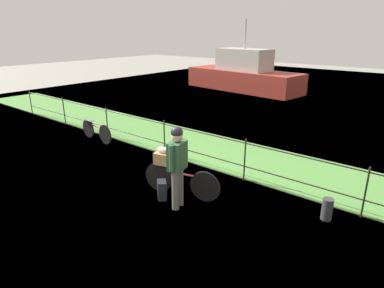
{
  "coord_description": "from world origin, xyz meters",
  "views": [
    {
      "loc": [
        4.84,
        -4.48,
        3.37
      ],
      "look_at": [
        0.32,
        1.06,
        0.9
      ],
      "focal_mm": 30.95,
      "sensor_mm": 36.0,
      "label": 1
    }
  ],
  "objects_px": {
    "cyclist_person": "(177,160)",
    "mooring_bollard": "(327,209)",
    "terrier_dog": "(164,150)",
    "bicycle_main": "(180,181)",
    "bicycle_parked": "(96,131)",
    "wooden_crate": "(163,159)",
    "moored_boat_near": "(243,75)",
    "backpack_on_paving": "(162,190)"
  },
  "relations": [
    {
      "from": "cyclist_person",
      "to": "mooring_bollard",
      "type": "distance_m",
      "value": 2.95
    },
    {
      "from": "cyclist_person",
      "to": "terrier_dog",
      "type": "bearing_deg",
      "value": 154.77
    },
    {
      "from": "bicycle_main",
      "to": "mooring_bollard",
      "type": "bearing_deg",
      "value": 20.2
    },
    {
      "from": "mooring_bollard",
      "to": "bicycle_parked",
      "type": "relative_size",
      "value": 0.27
    },
    {
      "from": "terrier_dog",
      "to": "mooring_bollard",
      "type": "distance_m",
      "value": 3.39
    },
    {
      "from": "mooring_bollard",
      "to": "bicycle_parked",
      "type": "distance_m",
      "value": 7.28
    },
    {
      "from": "wooden_crate",
      "to": "moored_boat_near",
      "type": "height_order",
      "value": "moored_boat_near"
    },
    {
      "from": "bicycle_parked",
      "to": "moored_boat_near",
      "type": "bearing_deg",
      "value": 96.63
    },
    {
      "from": "bicycle_main",
      "to": "mooring_bollard",
      "type": "xyz_separation_m",
      "value": [
        2.74,
        1.01,
        -0.13
      ]
    },
    {
      "from": "wooden_crate",
      "to": "backpack_on_paving",
      "type": "height_order",
      "value": "wooden_crate"
    },
    {
      "from": "wooden_crate",
      "to": "cyclist_person",
      "type": "bearing_deg",
      "value": -24.01
    },
    {
      "from": "terrier_dog",
      "to": "moored_boat_near",
      "type": "relative_size",
      "value": 0.05
    },
    {
      "from": "bicycle_main",
      "to": "wooden_crate",
      "type": "height_order",
      "value": "wooden_crate"
    },
    {
      "from": "bicycle_main",
      "to": "backpack_on_paving",
      "type": "bearing_deg",
      "value": -121.06
    },
    {
      "from": "wooden_crate",
      "to": "cyclist_person",
      "type": "relative_size",
      "value": 0.21
    },
    {
      "from": "bicycle_main",
      "to": "bicycle_parked",
      "type": "height_order",
      "value": "bicycle_main"
    },
    {
      "from": "moored_boat_near",
      "to": "bicycle_main",
      "type": "bearing_deg",
      "value": -64.57
    },
    {
      "from": "wooden_crate",
      "to": "mooring_bollard",
      "type": "bearing_deg",
      "value": 19.43
    },
    {
      "from": "bicycle_parked",
      "to": "cyclist_person",
      "type": "bearing_deg",
      "value": -17.37
    },
    {
      "from": "bicycle_main",
      "to": "backpack_on_paving",
      "type": "xyz_separation_m",
      "value": [
        -0.21,
        -0.35,
        -0.15
      ]
    },
    {
      "from": "backpack_on_paving",
      "to": "mooring_bollard",
      "type": "bearing_deg",
      "value": 65.81
    },
    {
      "from": "backpack_on_paving",
      "to": "mooring_bollard",
      "type": "xyz_separation_m",
      "value": [
        2.95,
        1.36,
        0.01
      ]
    },
    {
      "from": "moored_boat_near",
      "to": "backpack_on_paving",
      "type": "bearing_deg",
      "value": -65.99
    },
    {
      "from": "wooden_crate",
      "to": "moored_boat_near",
      "type": "relative_size",
      "value": 0.05
    },
    {
      "from": "terrier_dog",
      "to": "cyclist_person",
      "type": "distance_m",
      "value": 0.71
    },
    {
      "from": "bicycle_parked",
      "to": "mooring_bollard",
      "type": "bearing_deg",
      "value": -0.8
    },
    {
      "from": "mooring_bollard",
      "to": "terrier_dog",
      "type": "bearing_deg",
      "value": -160.53
    },
    {
      "from": "cyclist_person",
      "to": "backpack_on_paving",
      "type": "distance_m",
      "value": 0.94
    },
    {
      "from": "bicycle_main",
      "to": "terrier_dog",
      "type": "distance_m",
      "value": 0.75
    },
    {
      "from": "bicycle_main",
      "to": "bicycle_parked",
      "type": "xyz_separation_m",
      "value": [
        -4.54,
        1.11,
        -0.02
      ]
    },
    {
      "from": "wooden_crate",
      "to": "cyclist_person",
      "type": "distance_m",
      "value": 0.76
    },
    {
      "from": "wooden_crate",
      "to": "backpack_on_paving",
      "type": "bearing_deg",
      "value": -53.96
    },
    {
      "from": "bicycle_main",
      "to": "wooden_crate",
      "type": "xyz_separation_m",
      "value": [
        -0.4,
        -0.1,
        0.43
      ]
    },
    {
      "from": "terrier_dog",
      "to": "backpack_on_paving",
      "type": "relative_size",
      "value": 0.81
    },
    {
      "from": "wooden_crate",
      "to": "bicycle_parked",
      "type": "height_order",
      "value": "wooden_crate"
    },
    {
      "from": "terrier_dog",
      "to": "moored_boat_near",
      "type": "xyz_separation_m",
      "value": [
        -5.47,
        12.38,
        -0.12
      ]
    },
    {
      "from": "terrier_dog",
      "to": "backpack_on_paving",
      "type": "xyz_separation_m",
      "value": [
        0.16,
        -0.26,
        -0.79
      ]
    },
    {
      "from": "wooden_crate",
      "to": "cyclist_person",
      "type": "height_order",
      "value": "cyclist_person"
    },
    {
      "from": "terrier_dog",
      "to": "bicycle_parked",
      "type": "height_order",
      "value": "terrier_dog"
    },
    {
      "from": "mooring_bollard",
      "to": "bicycle_parked",
      "type": "bearing_deg",
      "value": 179.2
    },
    {
      "from": "moored_boat_near",
      "to": "wooden_crate",
      "type": "bearing_deg",
      "value": -66.27
    },
    {
      "from": "mooring_bollard",
      "to": "wooden_crate",
      "type": "bearing_deg",
      "value": -160.57
    }
  ]
}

